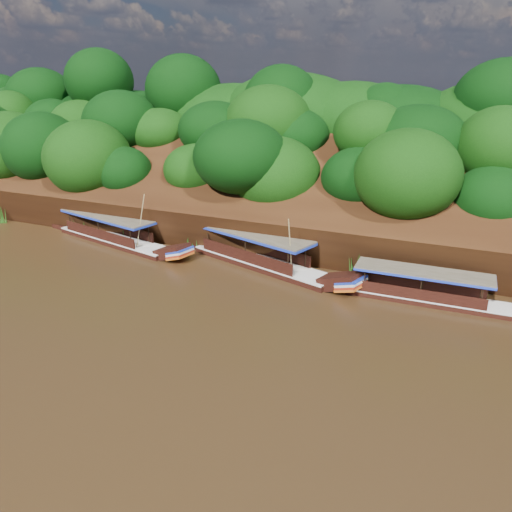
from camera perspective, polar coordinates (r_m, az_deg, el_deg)
The scene contains 6 objects.
ground at distance 33.15m, azimuth -5.58°, elevation -5.94°, with size 160.00×160.00×0.00m, color black.
riverbank at distance 52.33m, azimuth 6.54°, elevation 6.05°, with size 120.00×30.06×19.40m.
boat_0 at distance 35.59m, azimuth 20.55°, elevation -4.44°, with size 13.46×2.72×5.86m.
boat_1 at distance 39.21m, azimuth 1.58°, elevation -0.65°, with size 15.37×6.74×5.35m.
boat_2 at distance 46.52m, azimuth -15.24°, elevation 1.96°, with size 15.86×5.55×5.63m.
reeds at distance 41.98m, azimuth -3.40°, elevation 1.13°, with size 50.56×2.22×2.14m.
Camera 1 is at (14.85, -25.83, 14.54)m, focal length 35.00 mm.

